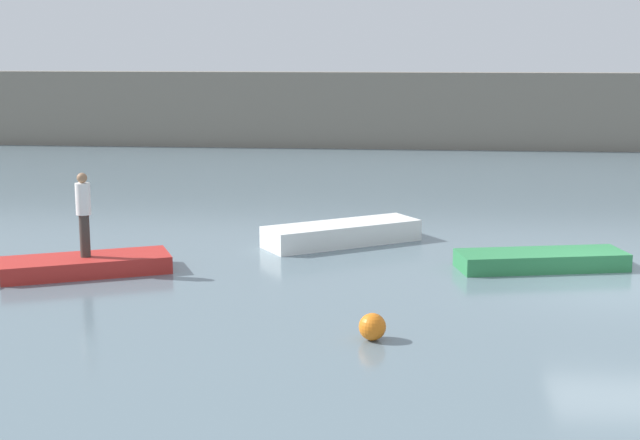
# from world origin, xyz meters

# --- Properties ---
(ground_plane) EXTENTS (120.00, 120.00, 0.00)m
(ground_plane) POSITION_xyz_m (0.00, 0.00, 0.00)
(ground_plane) COLOR slate
(embankment_wall) EXTENTS (80.00, 1.20, 3.64)m
(embankment_wall) POSITION_xyz_m (0.00, 25.70, 1.82)
(embankment_wall) COLOR gray
(embankment_wall) RESTS_ON ground_plane
(rowboat_red) EXTENTS (3.77, 2.65, 0.38)m
(rowboat_red) POSITION_xyz_m (-11.27, -0.14, 0.19)
(rowboat_red) COLOR red
(rowboat_red) RESTS_ON ground_plane
(rowboat_white) EXTENTS (3.97, 3.23, 0.53)m
(rowboat_white) POSITION_xyz_m (-5.97, 3.48, 0.26)
(rowboat_white) COLOR white
(rowboat_white) RESTS_ON ground_plane
(rowboat_green) EXTENTS (3.88, 1.97, 0.39)m
(rowboat_green) POSITION_xyz_m (-1.35, 1.32, 0.19)
(rowboat_green) COLOR #2D7F47
(rowboat_green) RESTS_ON ground_plane
(person_white_shirt) EXTENTS (0.32, 0.32, 1.84)m
(person_white_shirt) POSITION_xyz_m (-11.27, -0.14, 1.40)
(person_white_shirt) COLOR #38332D
(person_white_shirt) RESTS_ON rowboat_red
(mooring_buoy) EXTENTS (0.46, 0.46, 0.46)m
(mooring_buoy) POSITION_xyz_m (-4.86, -4.11, 0.23)
(mooring_buoy) COLOR orange
(mooring_buoy) RESTS_ON ground_plane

